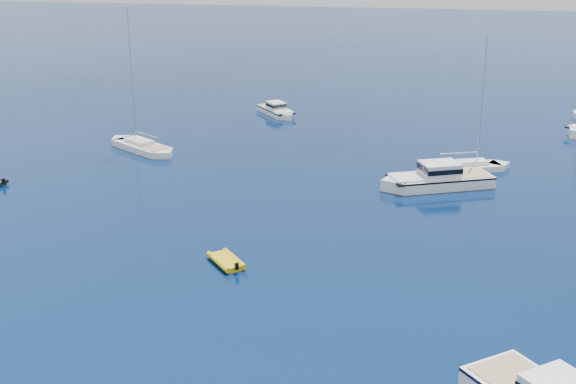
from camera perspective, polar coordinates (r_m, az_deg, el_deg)
name	(u,v)px	position (r m, az deg, el deg)	size (l,w,h in m)	color
motor_cruiser_centre	(436,187)	(69.95, 10.94, 0.38)	(3.37, 11.00, 2.89)	silver
motor_cruiser_horizon	(277,115)	(95.94, -0.84, 5.77)	(2.34, 7.66, 2.01)	white
sailboat_centre	(468,170)	(75.37, 13.19, 1.57)	(2.33, 8.97, 13.19)	silver
sailboat_far_l	(142,150)	(81.71, -10.80, 3.09)	(2.68, 10.31, 15.16)	silver
tender_yellow	(226,264)	(53.25, -4.60, -5.34)	(1.91, 3.45, 0.95)	gold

